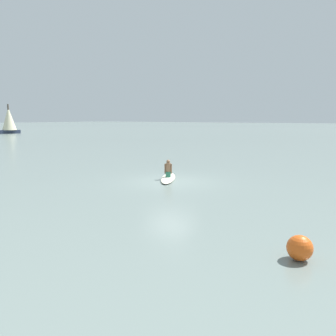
{
  "coord_description": "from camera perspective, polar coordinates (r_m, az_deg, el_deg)",
  "views": [
    {
      "loc": [
        14.3,
        9.22,
        3.29
      ],
      "look_at": [
        -0.48,
        -0.46,
        0.61
      ],
      "focal_mm": 35.53,
      "sensor_mm": 36.0,
      "label": 1
    }
  ],
  "objects": [
    {
      "name": "sailboat_center_horizon",
      "position": [
        77.4,
        -25.63,
        7.47
      ],
      "size": [
        4.19,
        3.38,
        6.07
      ],
      "rotation": [
        0.0,
        0.0,
        2.91
      ],
      "color": "#2D3851",
      "rests_on": "ground"
    },
    {
      "name": "buoy_marker",
      "position": [
        8.5,
        21.67,
        -12.62
      ],
      "size": [
        0.6,
        0.6,
        0.6
      ],
      "primitive_type": "sphere",
      "color": "#E55919",
      "rests_on": "ground"
    },
    {
      "name": "surfboard",
      "position": [
        17.95,
        0.03,
        -1.73
      ],
      "size": [
        3.22,
        2.2,
        0.13
      ],
      "primitive_type": "ellipsoid",
      "rotation": [
        0.0,
        0.0,
        -2.64
      ],
      "color": "silver",
      "rests_on": "ground"
    },
    {
      "name": "ground_plane",
      "position": [
        17.33,
        0.41,
        -2.31
      ],
      "size": [
        400.0,
        400.0,
        0.0
      ],
      "primitive_type": "plane",
      "color": "slate"
    },
    {
      "name": "person_paddler",
      "position": [
        17.86,
        0.03,
        -0.19
      ],
      "size": [
        0.39,
        0.39,
        0.93
      ],
      "rotation": [
        0.0,
        0.0,
        -2.64
      ],
      "color": "#26664C",
      "rests_on": "surfboard"
    }
  ]
}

